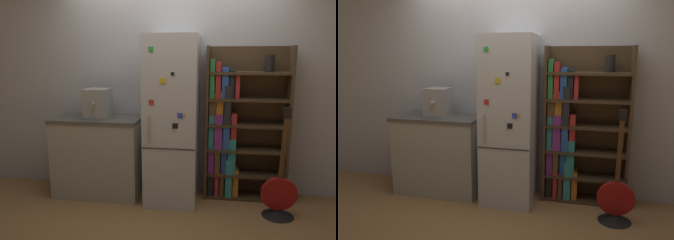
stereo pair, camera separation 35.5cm
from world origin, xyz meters
The scene contains 7 objects.
ground_plane centered at (0.00, 0.00, 0.00)m, with size 16.00×16.00×0.00m, color #A87542.
wall_back centered at (0.00, 0.47, 1.30)m, with size 8.00×0.05×2.60m.
refrigerator centered at (0.00, 0.14, 0.93)m, with size 0.56×0.65×1.86m.
bookshelf centered at (0.70, 0.33, 0.80)m, with size 0.92×0.30×1.74m.
kitchen_counter centered at (-0.88, 0.17, 0.47)m, with size 1.02×0.57×0.93m.
espresso_machine centered at (-0.86, 0.13, 1.10)m, with size 0.27×0.33×0.33m.
guitar centered at (1.14, -0.12, 0.17)m, with size 0.37×0.33×1.16m.
Camera 1 is at (0.49, -3.39, 1.65)m, focal length 35.00 mm.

